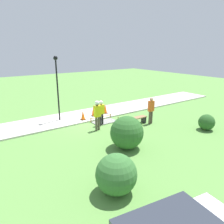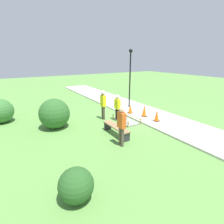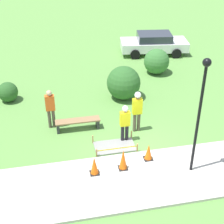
{
  "view_description": "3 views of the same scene",
  "coord_description": "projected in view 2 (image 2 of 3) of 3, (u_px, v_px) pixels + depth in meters",
  "views": [
    {
      "loc": [
        7.04,
        12.48,
        4.9
      ],
      "look_at": [
        -1.11,
        1.05,
        0.79
      ],
      "focal_mm": 35.0,
      "sensor_mm": 36.0,
      "label": 1
    },
    {
      "loc": [
        -9.04,
        6.71,
        3.84
      ],
      "look_at": [
        -1.03,
        1.8,
        0.89
      ],
      "focal_mm": 28.0,
      "sensor_mm": 36.0,
      "label": 2
    },
    {
      "loc": [
        -3.18,
        -10.3,
        8.33
      ],
      "look_at": [
        -0.68,
        1.69,
        1.01
      ],
      "focal_mm": 55.0,
      "sensor_mm": 36.0,
      "label": 3
    }
  ],
  "objects": [
    {
      "name": "traffic_cone_near_patch",
      "position": [
        157.0,
        115.0,
        10.65
      ],
      "size": [
        0.34,
        0.34,
        0.72
      ],
      "color": "black",
      "rests_on": "sidewalk"
    },
    {
      "name": "worker_assistant",
      "position": [
        117.0,
        106.0,
        10.84
      ],
      "size": [
        0.4,
        0.24,
        1.67
      ],
      "color": "black",
      "rests_on": "ground_plane"
    },
    {
      "name": "sidewalk",
      "position": [
        143.0,
        112.0,
        12.56
      ],
      "size": [
        28.0,
        2.92,
        0.1
      ],
      "color": "#BCB7AD",
      "rests_on": "ground_plane"
    },
    {
      "name": "shrub_rounded_mid",
      "position": [
        1.0,
        111.0,
        10.56
      ],
      "size": [
        1.46,
        1.46,
        1.46
      ],
      "color": "#387033",
      "rests_on": "ground_plane"
    },
    {
      "name": "lamppost_near",
      "position": [
        130.0,
        71.0,
        13.01
      ],
      "size": [
        0.28,
        0.28,
        4.34
      ],
      "color": "black",
      "rests_on": "sidewalk"
    },
    {
      "name": "park_bench",
      "position": [
        116.0,
        129.0,
        8.96
      ],
      "size": [
        1.93,
        0.44,
        0.49
      ],
      "color": "#2D2D33",
      "rests_on": "ground_plane"
    },
    {
      "name": "traffic_cone_far_patch",
      "position": [
        144.0,
        110.0,
        11.47
      ],
      "size": [
        0.34,
        0.34,
        0.82
      ],
      "color": "black",
      "rests_on": "sidewalk"
    },
    {
      "name": "shrub_rounded_near",
      "position": [
        76.0,
        185.0,
        4.78
      ],
      "size": [
        0.99,
        0.99,
        0.99
      ],
      "color": "#285623",
      "rests_on": "ground_plane"
    },
    {
      "name": "ground_plane",
      "position": [
        127.0,
        117.0,
        11.85
      ],
      "size": [
        60.0,
        60.0,
        0.0
      ],
      "primitive_type": "plane",
      "color": "#5B8E42"
    },
    {
      "name": "shrub_rounded_far",
      "position": [
        54.0,
        114.0,
        9.72
      ],
      "size": [
        1.68,
        1.68,
        1.68
      ],
      "color": "#2D6028",
      "rests_on": "ground_plane"
    },
    {
      "name": "worker_supervisor",
      "position": [
        103.0,
        102.0,
        11.02
      ],
      "size": [
        0.4,
        0.27,
        1.88
      ],
      "color": "brown",
      "rests_on": "ground_plane"
    },
    {
      "name": "wet_concrete_patch",
      "position": [
        126.0,
        121.0,
        10.89
      ],
      "size": [
        1.68,
        0.98,
        0.37
      ],
      "color": "gray",
      "rests_on": "ground_plane"
    },
    {
      "name": "bystander_in_orange_shirt",
      "position": [
        121.0,
        124.0,
        7.65
      ],
      "size": [
        0.4,
        0.24,
        1.81
      ],
      "color": "brown",
      "rests_on": "ground_plane"
    },
    {
      "name": "traffic_cone_sidewalk_edge",
      "position": [
        130.0,
        109.0,
        12.2
      ],
      "size": [
        0.34,
        0.34,
        0.65
      ],
      "color": "black",
      "rests_on": "sidewalk"
    }
  ]
}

